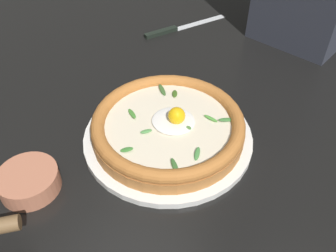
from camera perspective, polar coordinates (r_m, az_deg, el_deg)
ground_plane at (r=0.68m, az=2.29°, el=-2.17°), size 2.40×2.40×0.03m
pizza_plate at (r=0.65m, az=0.00°, el=-1.68°), size 0.30×0.30×0.01m
pizza at (r=0.63m, az=0.02°, el=0.08°), size 0.27×0.27×0.06m
side_bowl at (r=0.61m, az=-21.18°, el=-8.11°), size 0.10×0.10×0.03m
table_knife at (r=0.99m, az=0.99°, el=15.13°), size 0.15×0.22×0.01m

